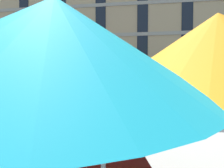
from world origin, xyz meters
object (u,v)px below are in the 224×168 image
object	(u,v)px
sedan_red	(94,89)
street_tree_left	(56,67)
pickup_blue	(24,88)
patio_umbrella	(103,64)
sedan_white	(178,90)

from	to	relation	value
sedan_red	street_tree_left	distance (m)	6.04
pickup_blue	patio_umbrella	xyz separation A→B (m)	(9.29, -12.70, 1.07)
pickup_blue	sedan_white	distance (m)	12.60
sedan_red	street_tree_left	size ratio (longest dim) A/B	1.03
pickup_blue	street_tree_left	bearing A→B (deg)	66.00
street_tree_left	patio_umbrella	bearing A→B (deg)	-63.59
pickup_blue	sedan_white	size ratio (longest dim) A/B	1.16
pickup_blue	sedan_red	bearing A→B (deg)	-0.00
pickup_blue	sedan_white	world-z (taller)	pickup_blue
sedan_red	street_tree_left	bearing A→B (deg)	146.17
patio_umbrella	pickup_blue	bearing A→B (deg)	126.20
sedan_red	sedan_white	distance (m)	6.46
sedan_red	sedan_white	size ratio (longest dim) A/B	1.00
pickup_blue	sedan_red	size ratio (longest dim) A/B	1.16
street_tree_left	patio_umbrella	xyz separation A→B (m)	(7.88, -15.87, -0.86)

